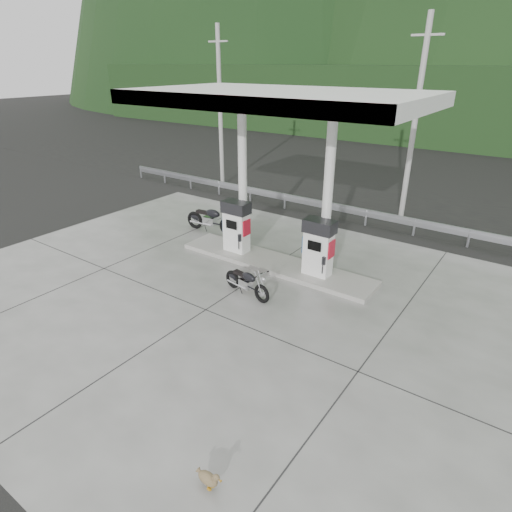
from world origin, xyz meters
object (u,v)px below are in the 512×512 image
Objects in this scene: gas_pump_left at (236,227)px; motorcycle_right at (247,283)px; duck at (208,479)px; motorcycle_left at (211,220)px; gas_pump_right at (318,248)px.

gas_pump_left reaches higher than motorcycle_right.
motorcycle_right is 3.55× the size of duck.
motorcycle_left is 1.28× the size of motorcycle_right.
motorcycle_right is at bearing -46.66° from gas_pump_left.
gas_pump_right is at bearing 106.57° from duck.
motorcycle_left is (-5.41, 1.16, -0.54)m from gas_pump_right.
gas_pump_right is at bearing -17.78° from motorcycle_left.
duck is at bearing -55.18° from motorcycle_left.
gas_pump_left is 9.24m from duck.
gas_pump_right is 0.83× the size of motorcycle_left.
motorcycle_left is (-2.21, 1.16, -0.54)m from gas_pump_left.
duck is (5.24, -7.56, -0.88)m from gas_pump_left.
motorcycle_left is at bearing 131.97° from duck.
motorcycle_left reaches higher than motorcycle_right.
motorcycle_right is (-1.18, -2.15, -0.65)m from gas_pump_right.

